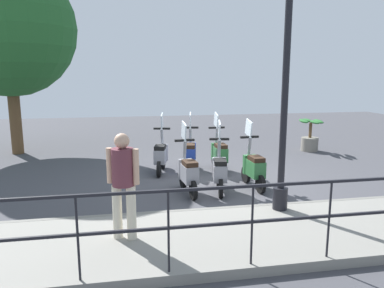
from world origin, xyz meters
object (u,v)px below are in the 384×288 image
potted_palm (310,138)px  scooter_far_2 (161,155)px  pedestrian_distant (123,178)px  scooter_near_0 (253,167)px  scooter_far_1 (190,153)px  scooter_near_1 (220,170)px  tree_large (7,29)px  scooter_near_2 (188,172)px  lamp_post_near (285,102)px  scooter_far_0 (219,153)px

potted_palm → scooter_far_2: scooter_far_2 is taller
pedestrian_distant → scooter_near_0: 3.85m
scooter_near_0 → scooter_far_1: (1.72, 1.15, 0.00)m
scooter_near_0 → scooter_far_1: 2.07m
scooter_near_1 → scooter_far_1: 1.89m
tree_large → potted_palm: tree_large is taller
scooter_near_0 → scooter_near_1: same height
scooter_near_2 → scooter_far_2: (1.82, 0.40, 0.00)m
scooter_near_2 → lamp_post_near: bearing=-144.3°
pedestrian_distant → scooter_far_1: bearing=178.7°
scooter_near_1 → scooter_far_2: size_ratio=1.00×
scooter_near_1 → scooter_far_1: same height
scooter_near_0 → scooter_far_2: bearing=45.3°
lamp_post_near → scooter_far_0: (3.32, 0.28, -1.61)m
potted_palm → scooter_far_1: (-1.85, 4.39, 0.04)m
potted_palm → scooter_near_0: 4.82m
lamp_post_near → tree_large: bearing=42.7°
scooter_far_0 → scooter_near_0: bearing=-167.6°
scooter_near_0 → scooter_near_2: 1.53m
tree_large → scooter_far_2: bearing=-126.7°
potted_palm → scooter_far_1: bearing=112.8°
scooter_near_2 → scooter_far_1: size_ratio=1.00×
potted_palm → scooter_near_0: bearing=137.7°
lamp_post_near → scooter_far_1: lamp_post_near is taller
scooter_near_0 → scooter_far_2: same height
pedestrian_distant → scooter_near_2: (2.34, -1.36, -0.60)m
scooter_near_1 → lamp_post_near: bearing=-145.3°
scooter_near_0 → scooter_far_0: (1.57, 0.39, 0.00)m
scooter_far_0 → scooter_far_1: same height
lamp_post_near → scooter_near_0: (1.75, -0.11, -1.61)m
scooter_near_2 → pedestrian_distant: bearing=144.1°
scooter_near_1 → scooter_far_0: same height
potted_palm → scooter_far_1: size_ratio=0.69×
scooter_near_0 → scooter_far_0: bearing=10.2°
scooter_near_2 → scooter_far_2: size_ratio=1.00×
lamp_post_near → potted_palm: bearing=-32.3°
scooter_far_2 → scooter_near_2: bearing=-154.4°
potted_palm → scooter_near_2: scooter_near_2 is taller
tree_large → scooter_far_1: 6.91m
scooter_far_0 → scooter_near_2: bearing=145.0°
potted_palm → scooter_near_2: size_ratio=0.69×
pedestrian_distant → scooter_near_1: pedestrian_distant is taller
scooter_near_0 → scooter_near_1: bearing=95.9°
lamp_post_near → pedestrian_distant: size_ratio=2.75×
scooter_far_2 → tree_large: bearing=66.5°
pedestrian_distant → potted_palm: size_ratio=1.50×
pedestrian_distant → scooter_near_0: size_ratio=1.03×
pedestrian_distant → scooter_near_1: size_ratio=1.03×
scooter_near_1 → scooter_far_1: size_ratio=1.00×
scooter_far_0 → scooter_far_1: (0.15, 0.76, 0.00)m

